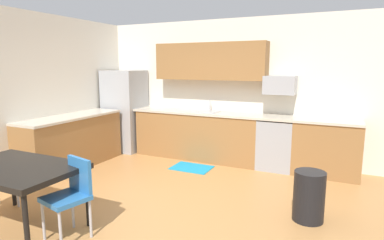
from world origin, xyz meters
TOP-DOWN VIEW (x-y plane):
  - ground_plane at (0.00, 0.00)m, footprint 12.00×12.00m
  - wall_back at (0.00, 2.65)m, footprint 5.80×0.10m
  - wall_left at (-2.65, 0.00)m, footprint 0.10×5.80m
  - cabinet_run_back at (-0.50, 2.30)m, footprint 2.49×0.60m
  - cabinet_run_back_right at (1.87, 2.30)m, footprint 1.06×0.60m
  - cabinet_run_left at (-2.30, 0.80)m, footprint 0.60×2.00m
  - countertop_back at (0.00, 2.30)m, footprint 4.80×0.64m
  - countertop_left at (-2.30, 0.80)m, footprint 0.64×2.00m
  - upper_cabinets_back at (-0.30, 2.43)m, footprint 2.20×0.34m
  - refrigerator at (-2.18, 2.22)m, footprint 0.76×0.70m
  - oven_range at (1.04, 2.30)m, footprint 0.60×0.60m
  - microwave at (1.04, 2.40)m, footprint 0.54×0.36m
  - sink_basin at (-0.31, 2.30)m, footprint 0.48×0.40m
  - sink_faucet at (-0.31, 2.48)m, footprint 0.02×0.02m
  - dining_table at (-1.12, -1.15)m, footprint 1.40×0.90m
  - chair_near_table at (-0.46, -1.00)m, footprint 0.48×0.48m
  - trash_bin at (1.78, 0.47)m, footprint 0.36×0.36m
  - floor_mat at (-0.32, 1.65)m, footprint 0.70×0.50m

SIDE VIEW (x-z plane):
  - ground_plane at x=0.00m, z-range 0.00..0.00m
  - floor_mat at x=-0.32m, z-range 0.00..0.01m
  - trash_bin at x=1.78m, z-range 0.00..0.60m
  - cabinet_run_back at x=-0.50m, z-range 0.00..0.90m
  - cabinet_run_back_right at x=1.87m, z-range 0.00..0.90m
  - cabinet_run_left at x=-2.30m, z-range 0.00..0.90m
  - oven_range at x=1.04m, z-range 0.00..0.91m
  - chair_near_table at x=-0.46m, z-range 0.08..0.93m
  - dining_table at x=-1.12m, z-range 0.31..1.05m
  - refrigerator at x=-2.18m, z-range 0.00..1.72m
  - sink_basin at x=-0.31m, z-range 0.81..0.95m
  - countertop_back at x=0.00m, z-range 0.90..0.94m
  - countertop_left at x=-2.30m, z-range 0.90..0.94m
  - sink_faucet at x=-0.31m, z-range 0.92..1.16m
  - wall_back at x=0.00m, z-range 0.00..2.70m
  - wall_left at x=-2.65m, z-range 0.00..2.70m
  - microwave at x=1.04m, z-range 1.32..1.64m
  - upper_cabinets_back at x=-0.30m, z-range 1.55..2.25m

